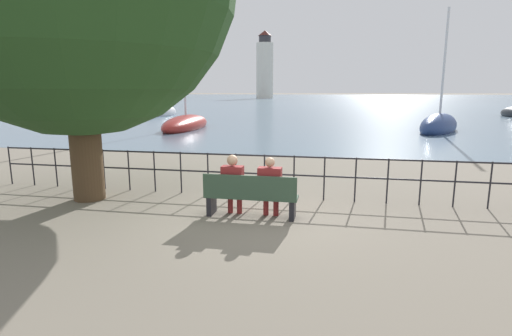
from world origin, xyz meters
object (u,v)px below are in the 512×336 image
seated_person_right (270,185)px  sailboat_1 (186,124)px  park_bench (251,197)px  sailboat_3 (439,126)px  sailboat_2 (162,112)px  harbor_lighthouse (265,67)px  seated_person_left (233,182)px

seated_person_right → sailboat_1: (-8.82, 18.23, -0.38)m
park_bench → sailboat_3: (8.08, 19.47, -0.08)m
sailboat_2 → seated_person_right: bearing=-57.7°
park_bench → sailboat_2: bearing=117.1°
park_bench → harbor_lighthouse: bearing=99.9°
seated_person_right → harbor_lighthouse: bearing=100.1°
harbor_lighthouse → sailboat_3: bearing=-74.7°
sailboat_2 → seated_person_left: bearing=-58.8°
sailboat_1 → sailboat_2: sailboat_1 is taller
harbor_lighthouse → seated_person_right: bearing=-79.9°
park_bench → harbor_lighthouse: size_ratio=0.08×
park_bench → seated_person_left: seated_person_left is taller
sailboat_1 → seated_person_right: bearing=-67.6°
seated_person_right → sailboat_2: bearing=117.7°
park_bench → harbor_lighthouse: (-23.59, 134.93, 10.40)m
seated_person_right → sailboat_2: size_ratio=0.15×
park_bench → seated_person_left: (-0.39, 0.08, 0.26)m
park_bench → sailboat_1: (-8.43, 18.31, -0.13)m
seated_person_left → seated_person_right: (0.77, 0.00, -0.02)m
sailboat_1 → sailboat_3: 16.56m
seated_person_right → sailboat_3: 20.87m
park_bench → sailboat_2: (-16.40, 31.98, -0.08)m
seated_person_right → sailboat_1: sailboat_1 is taller
seated_person_left → sailboat_3: (8.47, 19.40, -0.34)m
sailboat_2 → harbor_lighthouse: harbor_lighthouse is taller
park_bench → seated_person_left: 0.47m
sailboat_1 → harbor_lighthouse: (-15.16, 116.62, 10.53)m
sailboat_2 → park_bench: bearing=-58.3°
sailboat_3 → harbor_lighthouse: (-31.67, 115.45, 10.47)m
seated_person_left → harbor_lighthouse: (-23.21, 134.85, 10.13)m
park_bench → seated_person_right: bearing=11.1°
park_bench → sailboat_3: 21.08m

